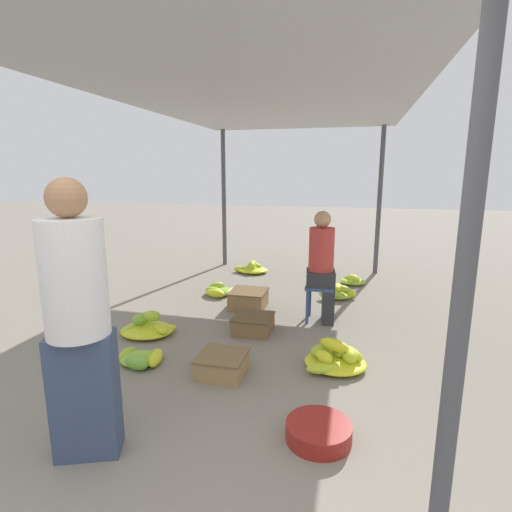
# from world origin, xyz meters

# --- Properties ---
(canopy_post_front_right) EXTENTS (0.08, 0.08, 2.58)m
(canopy_post_front_right) POSITION_xyz_m (1.44, 0.30, 1.29)
(canopy_post_front_right) COLOR #4C4C51
(canopy_post_front_right) RESTS_ON ground
(canopy_post_back_left) EXTENTS (0.08, 0.08, 2.58)m
(canopy_post_back_left) POSITION_xyz_m (-1.44, 6.05, 1.29)
(canopy_post_back_left) COLOR #4C4C51
(canopy_post_back_left) RESTS_ON ground
(canopy_post_back_right) EXTENTS (0.08, 0.08, 2.58)m
(canopy_post_back_right) POSITION_xyz_m (1.44, 6.05, 1.29)
(canopy_post_back_right) COLOR #4C4C51
(canopy_post_back_right) RESTS_ON ground
(canopy_tarp) EXTENTS (3.27, 6.15, 0.04)m
(canopy_tarp) POSITION_xyz_m (0.00, 3.17, 2.60)
(canopy_tarp) COLOR #B2B2B7
(canopy_tarp) RESTS_ON canopy_post_front_left
(vendor_foreground) EXTENTS (0.49, 0.49, 1.77)m
(vendor_foreground) POSITION_xyz_m (-0.59, 0.65, 0.92)
(vendor_foreground) COLOR #384766
(vendor_foreground) RESTS_ON ground
(stool) EXTENTS (0.34, 0.34, 0.45)m
(stool) POSITION_xyz_m (0.66, 3.40, 0.36)
(stool) COLOR #384C84
(stool) RESTS_ON ground
(vendor_seated) EXTENTS (0.38, 0.38, 1.35)m
(vendor_seated) POSITION_xyz_m (0.68, 3.40, 0.71)
(vendor_seated) COLOR #2D2D33
(vendor_seated) RESTS_ON ground
(basin_black) EXTENTS (0.45, 0.45, 0.13)m
(basin_black) POSITION_xyz_m (0.85, 1.13, 0.06)
(basin_black) COLOR maroon
(basin_black) RESTS_ON ground
(banana_pile_left_0) EXTENTS (0.47, 0.44, 0.14)m
(banana_pile_left_0) POSITION_xyz_m (-0.89, 1.83, 0.06)
(banana_pile_left_0) COLOR yellow
(banana_pile_left_0) RESTS_ON ground
(banana_pile_left_1) EXTENTS (0.64, 0.52, 0.27)m
(banana_pile_left_1) POSITION_xyz_m (-1.19, 2.51, 0.07)
(banana_pile_left_1) COLOR yellow
(banana_pile_left_1) RESTS_ON ground
(banana_pile_left_2) EXTENTS (0.46, 0.46, 0.18)m
(banana_pile_left_2) POSITION_xyz_m (-0.89, 4.09, 0.06)
(banana_pile_left_2) COLOR #A1C52F
(banana_pile_left_2) RESTS_ON ground
(banana_pile_left_3) EXTENTS (0.63, 0.48, 0.22)m
(banana_pile_left_3) POSITION_xyz_m (-0.75, 5.53, 0.08)
(banana_pile_left_3) COLOR #A3C62F
(banana_pile_left_3) RESTS_ON ground
(banana_pile_right_0) EXTENTS (0.58, 0.58, 0.29)m
(banana_pile_right_0) POSITION_xyz_m (0.91, 2.20, 0.09)
(banana_pile_right_0) COLOR #C1D12A
(banana_pile_right_0) RESTS_ON ground
(banana_pile_right_1) EXTENTS (0.53, 0.35, 0.22)m
(banana_pile_right_1) POSITION_xyz_m (0.84, 4.32, 0.09)
(banana_pile_right_1) COLOR #9BC230
(banana_pile_right_1) RESTS_ON ground
(banana_pile_right_2) EXTENTS (0.41, 0.43, 0.17)m
(banana_pile_right_2) POSITION_xyz_m (1.05, 5.15, 0.07)
(banana_pile_right_2) COLOR #97C131
(banana_pile_right_2) RESTS_ON ground
(crate_near) EXTENTS (0.44, 0.44, 0.19)m
(crate_near) POSITION_xyz_m (-0.05, 2.85, 0.10)
(crate_near) COLOR brown
(crate_near) RESTS_ON ground
(crate_mid) EXTENTS (0.42, 0.42, 0.19)m
(crate_mid) POSITION_xyz_m (-0.07, 1.83, 0.10)
(crate_mid) COLOR #9E7A4C
(crate_mid) RESTS_ON ground
(crate_far) EXTENTS (0.48, 0.48, 0.24)m
(crate_far) POSITION_xyz_m (-0.32, 3.66, 0.12)
(crate_far) COLOR olive
(crate_far) RESTS_ON ground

